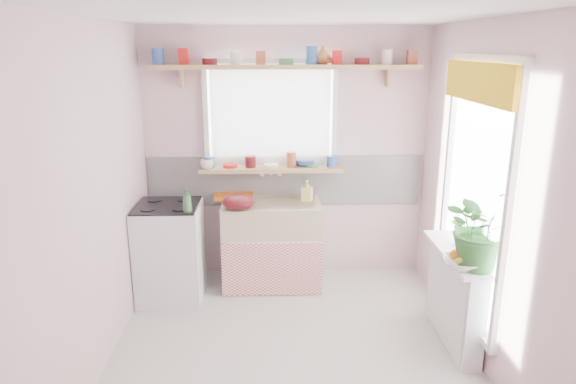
{
  "coord_description": "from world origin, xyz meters",
  "views": [
    {
      "loc": [
        -0.16,
        -3.44,
        2.3
      ],
      "look_at": [
        -0.02,
        0.55,
        1.17
      ],
      "focal_mm": 32.0,
      "sensor_mm": 36.0,
      "label": 1
    }
  ],
  "objects": [
    {
      "name": "jade_plant",
      "position": [
        1.33,
        -0.09,
        1.08
      ],
      "size": [
        0.67,
        0.62,
        0.61
      ],
      "primitive_type": "imported",
      "rotation": [
        0.0,
        0.0,
        0.32
      ],
      "color": "#2E6A2A",
      "rests_on": "radiator_ledge"
    },
    {
      "name": "shelf_crockery",
      "position": [
        -0.0,
        1.47,
        2.2
      ],
      "size": [
        2.47,
        0.11,
        0.12
      ],
      "color": "#3359A5",
      "rests_on": "pine_shelf"
    },
    {
      "name": "soap_bottle_sink",
      "position": [
        0.2,
        1.35,
        0.95
      ],
      "size": [
        0.12,
        0.12,
        0.21
      ],
      "primitive_type": "imported",
      "rotation": [
        0.0,
        0.0,
        -0.39
      ],
      "color": "#E9DF67",
      "rests_on": "sink_unit"
    },
    {
      "name": "colander",
      "position": [
        -0.46,
        1.11,
        0.92
      ],
      "size": [
        0.35,
        0.35,
        0.14
      ],
      "primitive_type": "ellipsoid",
      "rotation": [
        0.0,
        0.0,
        0.19
      ],
      "color": "#530E13",
      "rests_on": "sink_unit"
    },
    {
      "name": "room",
      "position": [
        0.66,
        0.86,
        1.37
      ],
      "size": [
        3.2,
        3.2,
        3.2
      ],
      "color": "beige",
      "rests_on": "ground"
    },
    {
      "name": "fruit_bowl",
      "position": [
        1.21,
        -0.1,
        0.81
      ],
      "size": [
        0.33,
        0.33,
        0.07
      ],
      "primitive_type": "imported",
      "rotation": [
        0.0,
        0.0,
        -0.22
      ],
      "color": "white",
      "rests_on": "radiator_ledge"
    },
    {
      "name": "cooker",
      "position": [
        -1.1,
        1.05,
        0.46
      ],
      "size": [
        0.58,
        0.58,
        0.93
      ],
      "color": "white",
      "rests_on": "ground"
    },
    {
      "name": "sill_crockery",
      "position": [
        -0.17,
        1.48,
        1.22
      ],
      "size": [
        1.35,
        0.11,
        0.12
      ],
      "color": "#3359A5",
      "rests_on": "windowsill"
    },
    {
      "name": "sill_bowl",
      "position": [
        0.18,
        1.54,
        1.19
      ],
      "size": [
        0.25,
        0.25,
        0.06
      ],
      "primitive_type": "imported",
      "rotation": [
        0.0,
        0.0,
        0.26
      ],
      "color": "#364AB1",
      "rests_on": "windowsill"
    },
    {
      "name": "shelf_vase",
      "position": [
        0.34,
        1.53,
        2.22
      ],
      "size": [
        0.21,
        0.21,
        0.17
      ],
      "primitive_type": "imported",
      "rotation": [
        0.0,
        0.0,
        0.38
      ],
      "color": "#B76C38",
      "rests_on": "pine_shelf"
    },
    {
      "name": "herb_pot",
      "position": [
        1.33,
        0.33,
        0.89
      ],
      "size": [
        0.13,
        0.1,
        0.22
      ],
      "primitive_type": "imported",
      "rotation": [
        0.0,
        0.0,
        -0.15
      ],
      "color": "#326026",
      "rests_on": "radiator_ledge"
    },
    {
      "name": "radiator_ledge",
      "position": [
        1.3,
        0.2,
        0.4
      ],
      "size": [
        0.22,
        0.95,
        0.78
      ],
      "color": "white",
      "rests_on": "ground"
    },
    {
      "name": "fruit",
      "position": [
        1.22,
        -0.09,
        0.87
      ],
      "size": [
        0.2,
        0.14,
        0.1
      ],
      "color": "orange",
      "rests_on": "fruit_bowl"
    },
    {
      "name": "cooker_bottle",
      "position": [
        -0.88,
        0.83,
        1.02
      ],
      "size": [
        0.11,
        0.11,
        0.21
      ],
      "primitive_type": "imported",
      "rotation": [
        0.0,
        0.0,
        0.41
      ],
      "color": "#397240",
      "rests_on": "cooker"
    },
    {
      "name": "sink_unit",
      "position": [
        -0.15,
        1.29,
        0.43
      ],
      "size": [
        0.95,
        0.65,
        1.11
      ],
      "color": "white",
      "rests_on": "ground"
    },
    {
      "name": "windowsill",
      "position": [
        -0.15,
        1.48,
        1.14
      ],
      "size": [
        1.4,
        0.22,
        0.04
      ],
      "primitive_type": "cube",
      "color": "tan",
      "rests_on": "room"
    },
    {
      "name": "dish_tray",
      "position": [
        -0.53,
        1.5,
        0.87
      ],
      "size": [
        0.39,
        0.3,
        0.04
      ],
      "primitive_type": "cube",
      "rotation": [
        0.0,
        0.0,
        0.03
      ],
      "color": "orange",
      "rests_on": "sink_unit"
    },
    {
      "name": "sill_cup",
      "position": [
        -0.77,
        1.42,
        1.21
      ],
      "size": [
        0.13,
        0.13,
        0.1
      ],
      "primitive_type": "imported",
      "rotation": [
        0.0,
        0.0,
        -0.04
      ],
      "color": "white",
      "rests_on": "windowsill"
    },
    {
      "name": "pine_shelf",
      "position": [
        0.0,
        1.47,
        2.12
      ],
      "size": [
        2.52,
        0.24,
        0.04
      ],
      "primitive_type": "cube",
      "color": "tan",
      "rests_on": "room"
    }
  ]
}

